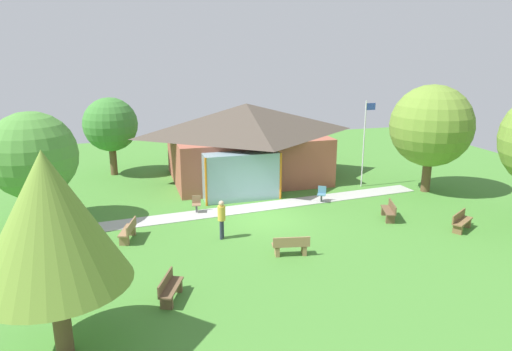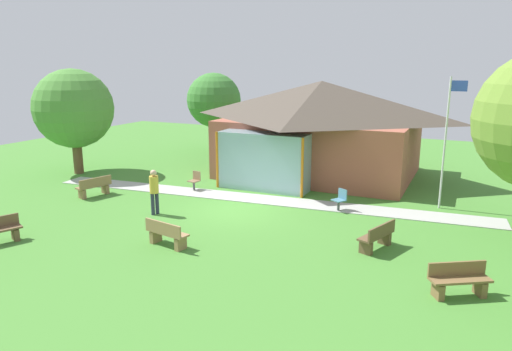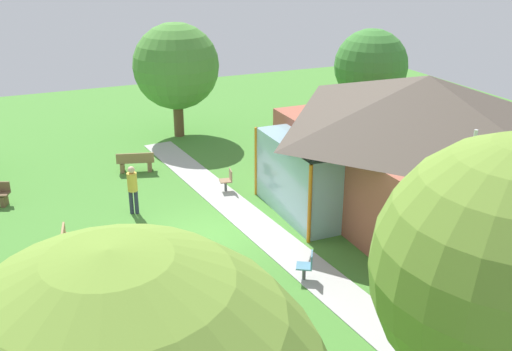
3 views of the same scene
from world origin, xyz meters
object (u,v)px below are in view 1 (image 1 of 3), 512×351
at_px(bench_lawn_far_right, 461,222).
at_px(bench_mid_right, 389,211).
at_px(patio_chair_lawn_spare, 322,195).
at_px(visitor_strolling_lawn, 222,217).
at_px(pavilion, 246,141).
at_px(patio_chair_west, 196,205).
at_px(tree_lawn_corner, 49,219).
at_px(bench_front_center, 291,246).
at_px(bench_mid_left, 129,231).
at_px(tree_west_hedge, 33,156).
at_px(tree_behind_pavilion_left, 110,125).
at_px(bench_front_left, 170,289).
at_px(flagpole, 365,140).
at_px(tree_east_hedge, 431,126).

distance_m(bench_lawn_far_right, bench_mid_right, 3.24).
relative_size(patio_chair_lawn_spare, visitor_strolling_lawn, 0.49).
height_order(pavilion, patio_chair_lawn_spare, pavilion).
xyz_separation_m(patio_chair_west, patio_chair_lawn_spare, (6.77, -0.23, 0.00)).
height_order(bench_mid_right, patio_chair_west, patio_chair_west).
xyz_separation_m(bench_mid_right, tree_lawn_corner, (-14.17, -6.72, 3.52)).
distance_m(bench_front_center, bench_mid_left, 7.12).
bearing_deg(patio_chair_lawn_spare, bench_mid_right, 152.72).
bearing_deg(tree_lawn_corner, bench_mid_right, 25.39).
bearing_deg(tree_west_hedge, tree_behind_pavilion_left, 68.62).
xyz_separation_m(bench_mid_left, visitor_strolling_lawn, (3.93, -0.96, 0.62)).
relative_size(pavilion, visitor_strolling_lawn, 5.84).
bearing_deg(bench_front_left, flagpole, 151.67).
distance_m(bench_front_left, bench_mid_left, 5.69).
bearing_deg(patio_chair_lawn_spare, visitor_strolling_lawn, 59.42).
height_order(tree_west_hedge, tree_east_hedge, tree_east_hedge).
distance_m(bench_lawn_far_right, tree_east_hedge, 6.93).
bearing_deg(tree_behind_pavilion_left, tree_east_hedge, -27.09).
height_order(bench_lawn_far_right, tree_west_hedge, tree_west_hedge).
height_order(visitor_strolling_lawn, tree_east_hedge, tree_east_hedge).
bearing_deg(bench_front_left, bench_lawn_far_right, 123.45).
bearing_deg(tree_behind_pavilion_left, flagpole, -26.04).
relative_size(patio_chair_west, tree_lawn_corner, 0.15).
distance_m(flagpole, visitor_strolling_lawn, 11.34).
relative_size(patio_chair_west, visitor_strolling_lawn, 0.49).
height_order(bench_front_center, tree_behind_pavilion_left, tree_behind_pavilion_left).
height_order(bench_lawn_far_right, bench_mid_right, same).
distance_m(visitor_strolling_lawn, tree_west_hedge, 9.12).
bearing_deg(visitor_strolling_lawn, patio_chair_west, 35.57).
bearing_deg(bench_mid_right, tree_east_hedge, -32.85).
height_order(flagpole, tree_east_hedge, tree_east_hedge).
bearing_deg(visitor_strolling_lawn, patio_chair_lawn_spare, -33.98).
xyz_separation_m(bench_lawn_far_right, tree_west_hedge, (-18.61, 6.07, 2.95)).
relative_size(bench_front_left, patio_chair_lawn_spare, 1.81).
bearing_deg(patio_chair_lawn_spare, patio_chair_west, 28.77).
bearing_deg(patio_chair_west, bench_front_left, 85.80).
bearing_deg(pavilion, flagpole, -29.74).
relative_size(flagpole, bench_lawn_far_right, 3.41).
bearing_deg(bench_mid_right, bench_lawn_far_right, -112.52).
relative_size(pavilion, bench_mid_left, 6.50).
bearing_deg(tree_behind_pavilion_left, bench_mid_right, -43.84).
bearing_deg(bench_mid_left, visitor_strolling_lawn, -87.59).
relative_size(visitor_strolling_lawn, tree_west_hedge, 0.32).
xyz_separation_m(bench_mid_left, tree_lawn_corner, (-1.90, -7.61, 3.52)).
bearing_deg(pavilion, bench_mid_left, -132.87).
bearing_deg(tree_lawn_corner, bench_front_center, 27.15).
distance_m(pavilion, tree_west_hedge, 12.50).
bearing_deg(tree_east_hedge, tree_behind_pavilion_left, 152.91).
bearing_deg(bench_mid_right, flagpole, 4.49).
bearing_deg(patio_chair_west, tree_behind_pavilion_left, -54.54).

